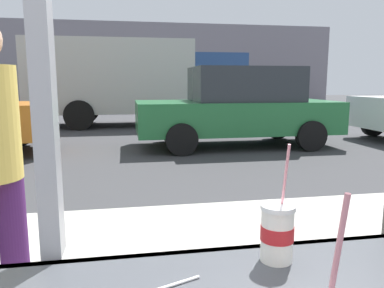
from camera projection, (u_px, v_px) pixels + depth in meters
The scene contains 7 objects.
ground_plane at pixel (117, 144), 8.84m from camera, with size 60.00×60.00×0.00m, color #38383A.
sidewalk_strip at pixel (101, 282), 2.62m from camera, with size 16.00×2.80×0.11m, color #B2ADA3.
building_facade_far at pixel (120, 64), 23.86m from camera, with size 28.00×1.20×5.10m, color gray.
soda_cup_right at pixel (277, 232), 0.94m from camera, with size 0.09×0.09×0.30m.
loose_straw at pixel (162, 288), 0.81m from camera, with size 0.01×0.01×0.19m, color white.
parked_car_green at pixel (239, 107), 8.37m from camera, with size 4.41×1.96×1.75m.
box_truck at pixel (135, 79), 12.43m from camera, with size 6.91×2.44×2.74m.
Camera 1 is at (0.19, -0.90, 1.43)m, focal length 35.21 mm.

